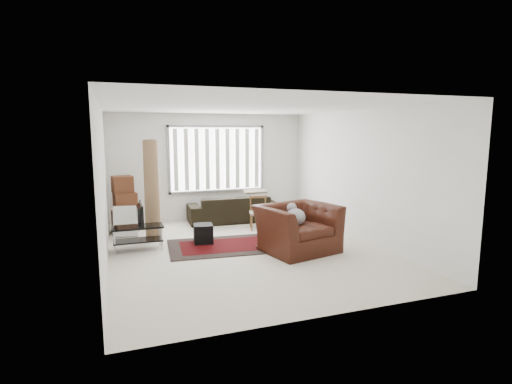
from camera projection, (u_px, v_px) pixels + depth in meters
room at (239, 157)px, 7.90m from camera, size 6.00×6.02×2.71m
persian_rug at (224, 246)px, 7.90m from camera, size 2.27×1.61×0.02m
tv_stand at (138, 233)px, 7.60m from camera, size 0.94×0.43×0.47m
tv at (137, 215)px, 7.55m from camera, size 0.10×0.77×0.44m
subwoofer at (203, 233)px, 8.07m from camera, size 0.42×0.42×0.38m
moving_boxes at (124, 206)px, 9.01m from camera, size 0.59×0.56×1.26m
white_flatpack at (126, 221)px, 8.61m from camera, size 0.55×0.32×0.66m
rolled_rug at (152, 189)px, 8.41m from camera, size 0.38×0.81×2.09m
sofa at (233, 204)px, 10.05m from camera, size 2.29×1.07×0.86m
side_chair at (259, 211)px, 9.24m from camera, size 0.51×0.51×0.77m
armchair at (298, 225)px, 7.53m from camera, size 1.58×1.45×1.00m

